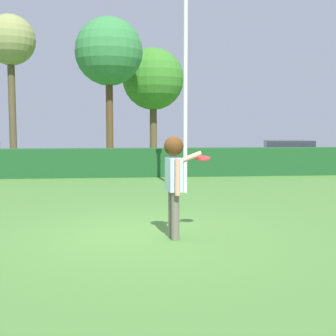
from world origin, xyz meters
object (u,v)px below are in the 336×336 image
(birch_tree, at_px, (109,52))
(willow_tree, at_px, (153,80))
(lamppost, at_px, (185,77))
(bare_elm_tree, at_px, (10,43))
(person, at_px, (174,174))
(parked_car_black, at_px, (289,152))
(frisbee, at_px, (202,158))

(birch_tree, relative_size, willow_tree, 1.16)
(lamppost, distance_m, bare_elm_tree, 13.01)
(person, bearing_deg, bare_elm_tree, 111.46)
(lamppost, bearing_deg, birch_tree, 103.07)
(lamppost, height_order, willow_tree, willow_tree)
(person, distance_m, parked_car_black, 15.11)
(frisbee, xyz_separation_m, birch_tree, (-2.06, 15.64, 4.22))
(person, xyz_separation_m, frisbee, (0.56, 0.40, 0.24))
(person, height_order, parked_car_black, person)
(lamppost, distance_m, birch_tree, 11.03)
(person, bearing_deg, frisbee, 35.55)
(parked_car_black, xyz_separation_m, bare_elm_tree, (-13.26, 2.61, 5.30))
(willow_tree, bearing_deg, parked_car_black, -43.48)
(person, relative_size, bare_elm_tree, 0.24)
(person, xyz_separation_m, birch_tree, (-1.50, 16.04, 4.46))
(birch_tree, height_order, willow_tree, birch_tree)
(person, relative_size, lamppost, 0.30)
(person, xyz_separation_m, bare_elm_tree, (-6.29, 16.01, 4.84))
(lamppost, xyz_separation_m, birch_tree, (-2.44, 10.52, 2.25))
(lamppost, bearing_deg, frisbee, -94.30)
(person, distance_m, frisbee, 0.73)
(parked_car_black, bearing_deg, person, -117.46)
(frisbee, bearing_deg, bare_elm_tree, 113.71)
(bare_elm_tree, height_order, birch_tree, bare_elm_tree)
(frisbee, relative_size, lamppost, 0.05)
(frisbee, height_order, birch_tree, birch_tree)
(person, bearing_deg, willow_tree, 87.19)
(birch_tree, bearing_deg, parked_car_black, -17.31)
(bare_elm_tree, height_order, willow_tree, bare_elm_tree)
(parked_car_black, bearing_deg, bare_elm_tree, 168.88)
(parked_car_black, relative_size, bare_elm_tree, 0.61)
(person, distance_m, lamppost, 6.02)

